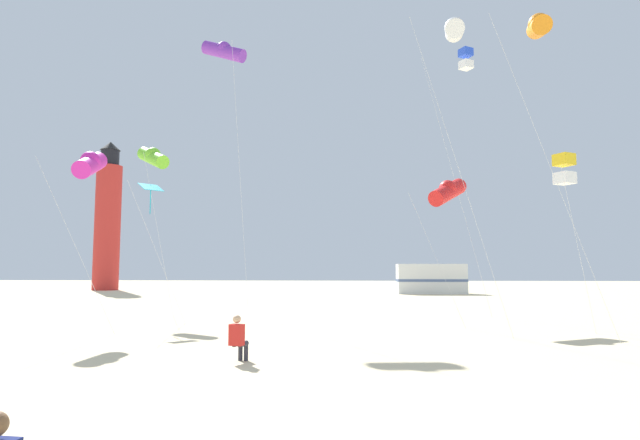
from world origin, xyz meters
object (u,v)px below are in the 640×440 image
at_px(kite_flyer_standing, 238,337).
at_px(kite_tube_magenta, 90,164).
at_px(kite_tube_white, 454,30).
at_px(rv_van_white, 431,279).
at_px(kite_tube_lime, 153,157).
at_px(kite_tube_violet, 224,51).
at_px(lighthouse_distant, 108,220).
at_px(kite_tube_scarlet, 448,191).
at_px(kite_diamond_cyan, 151,192).
at_px(kite_tube_orange, 539,27).
at_px(kite_box_gold, 564,169).
at_px(kite_box_blue, 466,60).

bearing_deg(kite_flyer_standing, kite_tube_magenta, -24.06).
xyz_separation_m(kite_tube_white, rv_van_white, (3.24, 30.71, -10.10)).
distance_m(kite_tube_lime, rv_van_white, 31.08).
height_order(kite_tube_violet, lighthouse_distant, lighthouse_distant).
bearing_deg(lighthouse_distant, kite_flyer_standing, -60.30).
distance_m(kite_tube_white, kite_tube_lime, 15.66).
relative_size(kite_tube_violet, kite_tube_scarlet, 2.26).
height_order(kite_diamond_cyan, kite_tube_orange, kite_tube_orange).
relative_size(kite_tube_white, kite_diamond_cyan, 2.00).
relative_size(kite_flyer_standing, kite_diamond_cyan, 0.19).
distance_m(kite_box_gold, rv_van_white, 30.82).
xyz_separation_m(kite_tube_magenta, kite_tube_scarlet, (14.28, 3.47, -0.70)).
height_order(kite_flyer_standing, kite_box_blue, kite_box_blue).
bearing_deg(kite_tube_orange, kite_tube_white, 170.29).
xyz_separation_m(kite_diamond_cyan, kite_tube_orange, (15.82, -2.96, 5.60)).
height_order(kite_tube_white, kite_tube_orange, kite_tube_white).
bearing_deg(kite_flyer_standing, kite_tube_scarlet, -108.25).
height_order(kite_tube_lime, rv_van_white, kite_tube_lime).
relative_size(kite_tube_violet, rv_van_white, 2.21).
bearing_deg(kite_tube_magenta, kite_diamond_cyan, 64.99).
height_order(kite_tube_scarlet, rv_van_white, kite_tube_scarlet).
height_order(kite_diamond_cyan, lighthouse_distant, lighthouse_distant).
bearing_deg(kite_tube_violet, kite_tube_orange, -26.53).
relative_size(kite_flyer_standing, kite_tube_magenta, 0.16).
distance_m(kite_box_gold, kite_tube_scarlet, 4.80).
distance_m(kite_diamond_cyan, kite_tube_orange, 17.04).
distance_m(kite_tube_violet, kite_diamond_cyan, 9.15).
bearing_deg(kite_tube_violet, kite_tube_magenta, -117.17).
bearing_deg(kite_box_blue, rv_van_white, 87.44).
xyz_separation_m(kite_flyer_standing, kite_tube_lime, (-7.35, 12.53, 7.37)).
bearing_deg(kite_tube_violet, kite_box_gold, -22.47).
relative_size(kite_flyer_standing, kite_tube_orange, 0.10).
relative_size(kite_box_gold, kite_tube_lime, 0.76).
xyz_separation_m(kite_tube_magenta, kite_diamond_cyan, (1.31, 2.82, -0.68)).
height_order(kite_tube_violet, kite_tube_white, kite_tube_violet).
height_order(kite_flyer_standing, kite_diamond_cyan, kite_diamond_cyan).
bearing_deg(kite_tube_magenta, kite_flyer_standing, -40.89).
bearing_deg(lighthouse_distant, kite_box_gold, -45.82).
xyz_separation_m(kite_tube_violet, rv_van_white, (13.94, 24.39, -12.31)).
bearing_deg(kite_diamond_cyan, kite_tube_scarlet, 2.88).
height_order(kite_tube_magenta, kite_diamond_cyan, kite_tube_magenta).
distance_m(kite_tube_white, kite_tube_orange, 3.05).
bearing_deg(kite_diamond_cyan, kite_tube_orange, -10.59).
distance_m(kite_flyer_standing, lighthouse_distant, 50.88).
relative_size(kite_tube_orange, kite_tube_scarlet, 1.88).
height_order(kite_box_gold, kite_tube_orange, kite_tube_orange).
bearing_deg(kite_tube_violet, lighthouse_distant, 124.42).
height_order(kite_tube_magenta, kite_tube_lime, kite_tube_lime).
distance_m(kite_box_blue, kite_box_gold, 11.50).
bearing_deg(rv_van_white, kite_tube_orange, -92.68).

